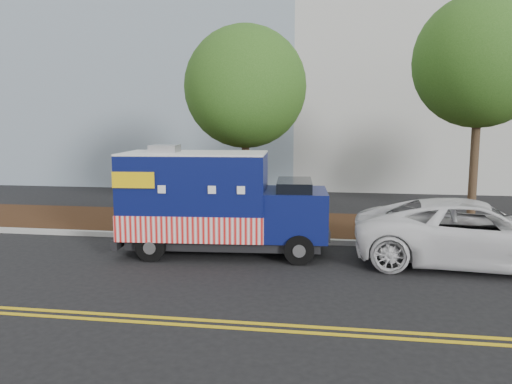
# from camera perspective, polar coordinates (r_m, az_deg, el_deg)

# --- Properties ---
(ground) EXTENTS (120.00, 120.00, 0.00)m
(ground) POSITION_cam_1_polar(r_m,az_deg,el_deg) (13.68, -8.23, -6.78)
(ground) COLOR black
(ground) RESTS_ON ground
(curb) EXTENTS (120.00, 0.18, 0.15)m
(curb) POSITION_cam_1_polar(r_m,az_deg,el_deg) (14.97, -6.68, -5.15)
(curb) COLOR #9E9E99
(curb) RESTS_ON ground
(mulch_strip) EXTENTS (120.00, 4.00, 0.15)m
(mulch_strip) POSITION_cam_1_polar(r_m,az_deg,el_deg) (16.95, -4.80, -3.54)
(mulch_strip) COLOR #321A0D
(mulch_strip) RESTS_ON ground
(centerline_near) EXTENTS (120.00, 0.10, 0.01)m
(centerline_near) POSITION_cam_1_polar(r_m,az_deg,el_deg) (9.72, -16.08, -13.30)
(centerline_near) COLOR gold
(centerline_near) RESTS_ON ground
(centerline_far) EXTENTS (120.00, 0.10, 0.01)m
(centerline_far) POSITION_cam_1_polar(r_m,az_deg,el_deg) (9.52, -16.72, -13.82)
(centerline_far) COLOR gold
(centerline_far) RESTS_ON ground
(tree_b) EXTENTS (4.00, 4.00, 6.60)m
(tree_b) POSITION_cam_1_polar(r_m,az_deg,el_deg) (16.70, -1.23, 11.89)
(tree_b) COLOR #38281C
(tree_b) RESTS_ON ground
(tree_c) EXTENTS (4.04, 4.04, 7.32)m
(tree_c) POSITION_cam_1_polar(r_m,az_deg,el_deg) (17.03, 24.26, 13.45)
(tree_c) COLOR #38281C
(tree_c) RESTS_ON ground
(sign_post) EXTENTS (0.06, 0.06, 2.40)m
(sign_post) POSITION_cam_1_polar(r_m,az_deg,el_deg) (15.15, -9.88, -0.72)
(sign_post) COLOR #473828
(sign_post) RESTS_ON ground
(food_truck) EXTENTS (5.60, 2.44, 2.88)m
(food_truck) POSITION_cam_1_polar(r_m,az_deg,el_deg) (13.21, -4.87, -1.48)
(food_truck) COLOR black
(food_truck) RESTS_ON ground
(white_car) EXTENTS (5.97, 3.18, 1.60)m
(white_car) POSITION_cam_1_polar(r_m,az_deg,el_deg) (13.26, 23.77, -4.35)
(white_car) COLOR white
(white_car) RESTS_ON ground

